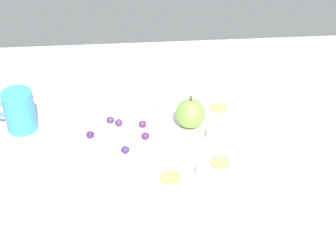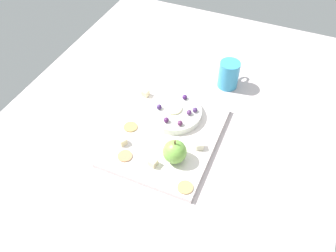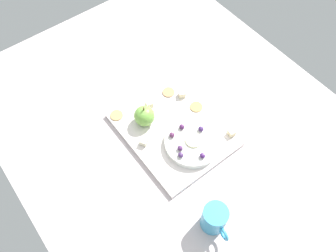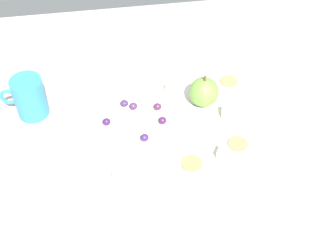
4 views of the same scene
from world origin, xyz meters
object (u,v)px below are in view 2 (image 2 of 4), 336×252
grape_3 (185,97)px  platter (166,136)px  cracker_1 (185,187)px  grape_4 (195,110)px  cracker_0 (131,127)px  grape_2 (189,113)px  grape_5 (166,120)px  serving_dish (174,113)px  cup (229,74)px  grape_1 (180,123)px  cracker_2 (125,156)px  cheese_cube_1 (153,163)px  cheese_cube_0 (122,141)px  cheese_cube_3 (199,146)px  apple_slice_0 (174,109)px  apple_whole (175,152)px  cheese_cube_2 (145,93)px  grape_0 (159,107)px

grape_3 → platter: bearing=-1.3°
cracker_1 → grape_4: 25.97cm
cracker_0 → cracker_1: (13.28, 22.69, 0.00)cm
grape_2 → grape_3: (-5.91, -3.67, -0.04)cm
grape_5 → grape_2: bearing=137.4°
platter → serving_dish: serving_dish is taller
cup → grape_1: bearing=-14.2°
cracker_2 → grape_4: size_ratio=2.38×
cheese_cube_1 → cracker_1: 11.27cm
cheese_cube_0 → cup: size_ratio=0.21×
cracker_2 → platter: bearing=148.8°
cheese_cube_3 → apple_slice_0: (-9.46, -11.82, 1.49)cm
cracker_1 → grape_2: (-23.14, -7.87, 2.84)cm
apple_whole → apple_slice_0: apple_whole is taller
apple_slice_0 → apple_whole: bearing=23.5°
cheese_cube_0 → cheese_cube_3: 21.95cm
cheese_cube_2 → grape_2: size_ratio=1.22×
cracker_1 → grape_1: bearing=-154.2°
serving_dish → cheese_cube_0: 18.82cm
cheese_cube_3 → grape_5: size_ratio=1.22×
cheese_cube_0 → apple_slice_0: 18.87cm
apple_whole → cheese_cube_3: (-6.41, 4.93, -2.25)cm
apple_whole → cracker_0: size_ratio=1.60×
cheese_cube_3 → grape_4: bearing=-153.7°
cheese_cube_2 → grape_5: grape_5 is taller
grape_3 → grape_4: bearing=50.3°
cracker_1 → grape_4: grape_4 is taller
grape_3 → cup: cup is taller
cheese_cube_3 → cracker_2: size_ratio=0.51×
cheese_cube_2 → cracker_0: (14.60, 2.05, -0.85)cm
platter → grape_4: grape_4 is taller
grape_0 → cracker_0: bearing=-33.1°
apple_slice_0 → grape_0: bearing=-70.2°
cheese_cube_3 → grape_5: 12.55cm
grape_0 → grape_1: bearing=65.7°
cheese_cube_2 → cracker_0: bearing=8.0°
cheese_cube_0 → grape_0: 15.92cm
cheese_cube_1 → cracker_0: size_ratio=0.51×
serving_dish → grape_5: size_ratio=9.64×
serving_dish → cup: (-22.00, 10.64, 2.09)cm
cracker_0 → grape_1: grape_1 is taller
apple_whole → cheese_cube_2: apple_whole is taller
apple_whole → grape_2: apple_whole is taller
cheese_cube_2 → cheese_cube_3: 27.45cm
cheese_cube_1 → cracker_1: size_ratio=0.51×
platter → cheese_cube_2: (-12.98, -12.89, 1.83)cm
grape_1 → apple_slice_0: size_ratio=0.35×
cracker_2 → grape_3: bearing=163.9°
cheese_cube_2 → grape_0: (6.04, 7.64, 1.98)cm
grape_0 → cracker_1: bearing=38.1°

